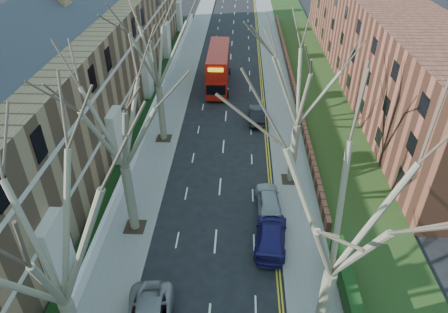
# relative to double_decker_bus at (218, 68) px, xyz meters

# --- Properties ---
(pavement_left) EXTENTS (3.00, 102.00, 0.12)m
(pavement_left) POSITION_rel_double_decker_bus_xyz_m (-4.79, -1.94, -2.08)
(pavement_left) COLOR slate
(pavement_left) RESTS_ON ground
(pavement_right) EXTENTS (3.00, 102.00, 0.12)m
(pavement_right) POSITION_rel_double_decker_bus_xyz_m (7.21, -1.94, -2.08)
(pavement_right) COLOR slate
(pavement_right) RESTS_ON ground
(terrace_left) EXTENTS (9.70, 78.00, 13.60)m
(terrace_left) POSITION_rel_double_decker_bus_xyz_m (-12.44, -9.94, 3.39)
(terrace_left) COLOR #8E6B48
(terrace_left) RESTS_ON ground
(flats_right) EXTENTS (13.97, 54.00, 10.00)m
(flats_right) POSITION_rel_double_decker_bus_xyz_m (18.67, 2.06, 2.84)
(flats_right) COLOR brown
(flats_right) RESTS_ON ground
(front_wall_left) EXTENTS (0.30, 78.00, 1.00)m
(front_wall_left) POSITION_rel_double_decker_bus_xyz_m (-6.44, -9.94, -1.52)
(front_wall_left) COLOR white
(front_wall_left) RESTS_ON ground
(grass_verge_right) EXTENTS (6.00, 102.00, 0.06)m
(grass_verge_right) POSITION_rel_double_decker_bus_xyz_m (11.71, -1.94, -1.99)
(grass_verge_right) COLOR #223A15
(grass_verge_right) RESTS_ON ground
(tree_left_mid) EXTENTS (10.50, 10.50, 14.71)m
(tree_left_mid) POSITION_rel_double_decker_bus_xyz_m (-4.49, -34.94, 7.42)
(tree_left_mid) COLOR brown
(tree_left_mid) RESTS_ON ground
(tree_left_far) EXTENTS (10.15, 10.15, 14.22)m
(tree_left_far) POSITION_rel_double_decker_bus_xyz_m (-4.49, -24.94, 7.10)
(tree_left_far) COLOR brown
(tree_left_far) RESTS_ON ground
(tree_left_dist) EXTENTS (10.50, 10.50, 14.71)m
(tree_left_dist) POSITION_rel_double_decker_bus_xyz_m (-4.49, -12.94, 7.42)
(tree_left_dist) COLOR brown
(tree_left_dist) RESTS_ON ground
(tree_right_mid) EXTENTS (10.50, 10.50, 14.71)m
(tree_right_mid) POSITION_rel_double_decker_bus_xyz_m (6.91, -32.94, 7.42)
(tree_right_mid) COLOR brown
(tree_right_mid) RESTS_ON ground
(tree_right_far) EXTENTS (10.15, 10.15, 14.22)m
(tree_right_far) POSITION_rel_double_decker_bus_xyz_m (6.91, -18.94, 7.10)
(tree_right_far) COLOR brown
(tree_right_far) RESTS_ON ground
(double_decker_bus) EXTENTS (2.68, 10.37, 4.36)m
(double_decker_bus) POSITION_rel_double_decker_bus_xyz_m (0.00, 0.00, 0.00)
(double_decker_bus) COLOR #A2140B
(double_decker_bus) RESTS_ON ground
(car_right_near) EXTENTS (2.52, 5.18, 1.45)m
(car_right_near) POSITION_rel_double_decker_bus_xyz_m (4.90, -25.94, -1.41)
(car_right_near) COLOR navy
(car_right_near) RESTS_ON ground
(car_right_mid) EXTENTS (1.92, 4.31, 1.44)m
(car_right_mid) POSITION_rel_double_decker_bus_xyz_m (4.91, -22.28, -1.42)
(car_right_mid) COLOR #989DA0
(car_right_mid) RESTS_ON ground
(car_right_far) EXTENTS (1.60, 4.44, 1.46)m
(car_right_far) POSITION_rel_double_decker_bus_xyz_m (4.42, -8.83, -1.41)
(car_right_far) COLOR black
(car_right_far) RESTS_ON ground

